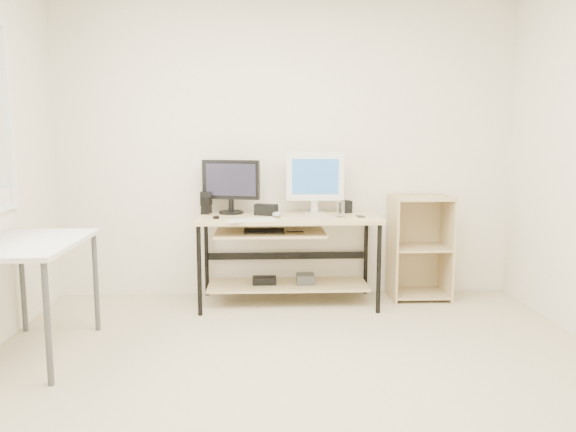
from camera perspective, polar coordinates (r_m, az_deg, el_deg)
The scene contains 16 objects.
room at distance 2.99m, azimuth -1.26°, elevation 6.39°, with size 4.01×4.01×2.62m.
desk at distance 4.69m, azimuth -0.31°, elevation -2.56°, with size 1.50×0.65×0.75m.
side_table at distance 3.91m, azimuth -24.70°, elevation -3.50°, with size 0.60×1.00×0.75m.
shelf_unit at distance 5.05m, azimuth 13.10°, elevation -3.01°, with size 0.50×0.40×0.90m.
black_monitor at distance 4.80m, azimuth -5.82°, elevation 3.35°, with size 0.50×0.21×0.46m.
white_imac at distance 4.79m, azimuth 2.77°, elevation 3.87°, with size 0.49×0.16×0.53m.
keyboard at distance 4.40m, azimuth -3.74°, elevation -0.40°, with size 0.39×0.11×0.01m, color silver.
mouse at distance 4.60m, azimuth -1.15°, elevation 0.17°, with size 0.08×0.13×0.04m, color #AFAFB4.
center_speaker at distance 4.69m, azimuth -2.24°, elevation 0.64°, with size 0.19×0.08×0.09m, color black.
speaker_left at distance 4.86m, azimuth -8.30°, elevation 1.42°, with size 0.10×0.10×0.19m.
speaker_right at distance 4.87m, azimuth 5.92°, elevation 0.95°, with size 0.09×0.09×0.11m, color black.
audio_controller at distance 4.80m, azimuth -8.40°, elevation 1.00°, with size 0.07×0.04×0.14m, color black.
volume_puck at distance 4.54m, azimuth -7.32°, elevation -0.13°, with size 0.05×0.05×0.02m, color black.
smartphone at distance 4.66m, azimuth 7.36°, elevation -0.01°, with size 0.06×0.11×0.01m, color black.
coaster at distance 4.61m, azimuth 5.37°, elevation -0.08°, with size 0.08×0.08×0.01m, color #8E6040.
drinking_glass at distance 4.60m, azimuth 5.38°, elevation 0.70°, with size 0.06×0.06×0.12m, color white.
Camera 1 is at (-0.20, -2.95, 1.41)m, focal length 35.00 mm.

